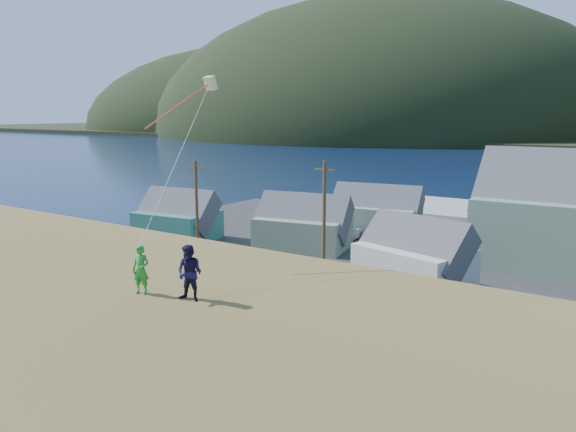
% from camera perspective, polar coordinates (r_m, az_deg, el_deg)
% --- Properties ---
extents(ground, '(900.00, 900.00, 0.00)m').
position_cam_1_polar(ground, '(37.33, 8.38, -10.08)').
color(ground, '#0A1638').
rests_on(ground, ground).
extents(grass_strip, '(110.00, 8.00, 0.10)m').
position_cam_1_polar(grass_strip, '(35.63, 6.96, -10.98)').
color(grass_strip, '#4C3D19').
rests_on(grass_strip, ground).
extents(waterfront_lot, '(72.00, 36.00, 0.12)m').
position_cam_1_polar(waterfront_lot, '(52.50, 16.49, -4.23)').
color(waterfront_lot, '#28282B').
rests_on(waterfront_lot, ground).
extents(wharf, '(26.00, 14.00, 0.90)m').
position_cam_1_polar(wharf, '(75.67, 17.49, 0.49)').
color(wharf, gray).
rests_on(wharf, ground).
extents(shed_teal, '(8.75, 6.62, 6.40)m').
position_cam_1_polar(shed_teal, '(58.80, -11.18, -0.09)').
color(shed_teal, '#2B6665').
rests_on(shed_teal, waterfront_lot).
extents(shed_palegreen_near, '(9.79, 7.11, 6.46)m').
position_cam_1_polar(shed_palegreen_near, '(53.78, 1.52, -0.83)').
color(shed_palegreen_near, slate).
rests_on(shed_palegreen_near, waterfront_lot).
extents(shed_white, '(9.32, 7.31, 6.56)m').
position_cam_1_polar(shed_white, '(42.88, 12.70, -3.95)').
color(shed_white, beige).
rests_on(shed_white, waterfront_lot).
extents(shed_palegreen_far, '(10.32, 6.89, 6.44)m').
position_cam_1_polar(shed_palegreen_far, '(61.65, 8.94, 0.55)').
color(shed_palegreen_far, slate).
rests_on(shed_palegreen_far, waterfront_lot).
extents(utility_poles, '(30.37, 0.24, 9.66)m').
position_cam_1_polar(utility_poles, '(38.19, 6.54, -1.99)').
color(utility_poles, '#47331E').
rests_on(utility_poles, waterfront_lot).
extents(parked_cars, '(25.85, 12.80, 1.54)m').
position_cam_1_polar(parked_cars, '(58.92, 10.55, -1.60)').
color(parked_cars, black).
rests_on(parked_cars, waterfront_lot).
extents(kite_flyer_green, '(0.69, 0.56, 1.63)m').
position_cam_1_polar(kite_flyer_green, '(19.05, -14.72, -5.30)').
color(kite_flyer_green, green).
rests_on(kite_flyer_green, hillside).
extents(kite_flyer_navy, '(0.99, 0.84, 1.80)m').
position_cam_1_polar(kite_flyer_navy, '(18.02, -9.96, -5.73)').
color(kite_flyer_navy, '#171439').
rests_on(kite_flyer_navy, hillside).
extents(kite_rig, '(1.54, 3.06, 8.03)m').
position_cam_1_polar(kite_rig, '(23.47, -8.47, 12.71)').
color(kite_rig, beige).
rests_on(kite_rig, ground).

